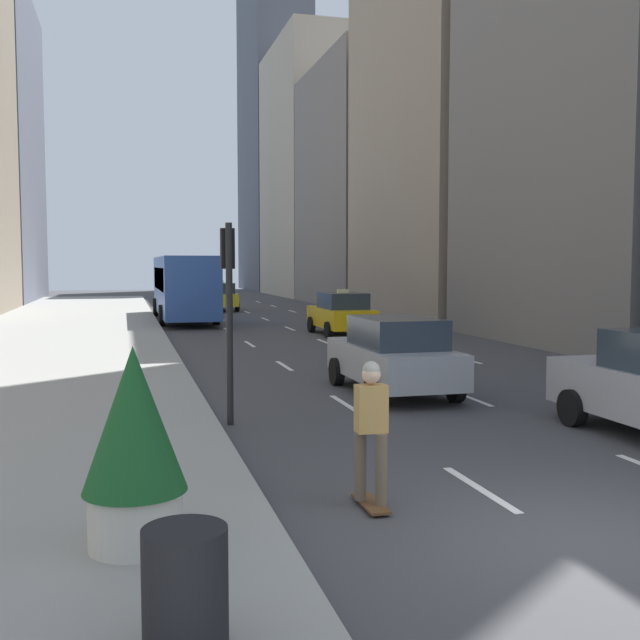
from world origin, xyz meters
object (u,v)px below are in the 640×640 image
at_px(trash_can, 185,591).
at_px(sedan_silver_behind, 394,355).
at_px(planter_with_shrub, 134,444).
at_px(traffic_light_pole, 229,290).
at_px(skateboarder, 371,427).
at_px(taxi_lead, 220,296).
at_px(taxi_second, 341,313).
at_px(city_bus, 183,286).

bearing_deg(trash_can, sedan_silver_behind, 62.59).
xyz_separation_m(planter_with_shrub, traffic_light_pole, (1.74, 6.04, 1.26)).
distance_m(skateboarder, traffic_light_pole, 5.38).
relative_size(taxi_lead, taxi_second, 1.00).
distance_m(sedan_silver_behind, city_bus, 23.28).
bearing_deg(skateboarder, taxi_lead, 85.54).
bearing_deg(trash_can, planter_with_shrub, 98.08).
xyz_separation_m(taxi_lead, trash_can, (-5.38, -41.34, -0.28)).
bearing_deg(taxi_lead, city_bus, -109.68).
bearing_deg(sedan_silver_behind, skateboarder, -112.26).
xyz_separation_m(trash_can, traffic_light_pole, (1.43, 8.18, 1.81)).
bearing_deg(taxi_second, skateboarder, -105.45).
relative_size(taxi_lead, city_bus, 0.38).
bearing_deg(taxi_second, planter_with_shrub, -111.21).
relative_size(taxi_lead, sedan_silver_behind, 1.00).
distance_m(taxi_lead, sedan_silver_behind, 30.96).
bearing_deg(taxi_lead, traffic_light_pole, -96.79).
distance_m(taxi_lead, taxi_second, 17.55).
bearing_deg(taxi_lead, sedan_silver_behind, -90.00).
relative_size(city_bus, planter_with_shrub, 5.95).
distance_m(taxi_lead, planter_with_shrub, 39.61).
distance_m(city_bus, skateboarder, 30.39).
height_order(sedan_silver_behind, skateboarder, skateboarder).
bearing_deg(skateboarder, taxi_second, 74.55).
bearing_deg(planter_with_shrub, sedan_silver_behind, 55.39).
xyz_separation_m(taxi_lead, planter_with_shrub, (-5.69, -39.20, 0.27)).
height_order(sedan_silver_behind, trash_can, sedan_silver_behind).
bearing_deg(sedan_silver_behind, planter_with_shrub, -124.61).
xyz_separation_m(taxi_lead, skateboarder, (-2.98, -38.25, 0.08)).
bearing_deg(traffic_light_pole, taxi_second, 66.91).
relative_size(city_bus, skateboarder, 6.65).
height_order(taxi_second, trash_can, taxi_second).
distance_m(trash_can, planter_with_shrub, 2.23).
bearing_deg(planter_with_shrub, trash_can, -81.92).
distance_m(sedan_silver_behind, trash_can, 11.70).
xyz_separation_m(city_bus, skateboarder, (-0.17, -30.38, -0.82)).
xyz_separation_m(taxi_second, skateboarder, (-5.78, -20.92, 0.08)).
distance_m(city_bus, trash_can, 33.59).
distance_m(taxi_lead, trash_can, 41.69).
height_order(trash_can, planter_with_shrub, planter_with_shrub).
bearing_deg(traffic_light_pole, city_bus, 87.42).
xyz_separation_m(taxi_lead, taxi_second, (2.80, -17.33, 0.00)).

